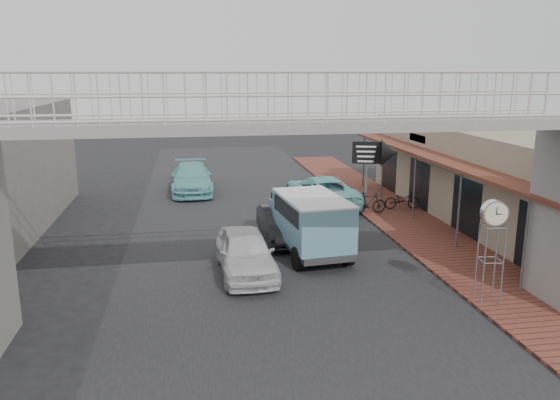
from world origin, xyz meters
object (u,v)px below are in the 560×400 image
object	(u,v)px
street_clock	(494,218)
arrow_sign	(386,154)
dark_sedan	(280,224)
angkot_far	(192,178)
white_hatchback	(246,252)
motorcycle_far	(369,203)
angkot_curb	(321,191)
angkot_van	(310,217)
motorcycle_near	(402,200)

from	to	relation	value
street_clock	arrow_sign	distance (m)	9.80
dark_sedan	angkot_far	bearing A→B (deg)	108.24
white_hatchback	motorcycle_far	world-z (taller)	white_hatchback
dark_sedan	arrow_sign	size ratio (longest dim) A/B	1.15
angkot_curb	arrow_sign	distance (m)	3.83
dark_sedan	angkot_van	size ratio (longest dim) A/B	0.85
angkot_van	arrow_sign	distance (m)	6.68
white_hatchback	motorcycle_near	size ratio (longest dim) A/B	2.54
angkot_far	motorcycle_far	size ratio (longest dim) A/B	3.23
motorcycle_far	angkot_van	bearing A→B (deg)	141.86
angkot_far	street_clock	xyz separation A→B (m)	(7.98, -16.13, 1.75)
white_hatchback	street_clock	xyz separation A→B (m)	(6.39, -3.46, 1.79)
white_hatchback	angkot_far	world-z (taller)	angkot_far
white_hatchback	dark_sedan	bearing A→B (deg)	61.53
street_clock	white_hatchback	bearing A→B (deg)	160.01
white_hatchback	angkot_far	distance (m)	12.77
white_hatchback	motorcycle_far	distance (m)	8.92
motorcycle_near	street_clock	distance (m)	10.68
dark_sedan	motorcycle_near	xyz separation A→B (m)	(6.34, 3.52, -0.10)
street_clock	arrow_sign	world-z (taller)	arrow_sign
angkot_curb	angkot_van	xyz separation A→B (m)	(-2.11, -6.94, 0.62)
motorcycle_near	motorcycle_far	distance (m)	1.87
angkot_curb	arrow_sign	size ratio (longest dim) A/B	1.58
dark_sedan	motorcycle_far	bearing A→B (deg)	32.19
street_clock	angkot_curb	bearing A→B (deg)	107.17
angkot_far	street_clock	distance (m)	18.08
motorcycle_far	dark_sedan	bearing A→B (deg)	123.49
angkot_curb	angkot_far	size ratio (longest dim) A/B	1.02
white_hatchback	angkot_curb	xyz separation A→B (m)	(4.55, 8.51, 0.02)
street_clock	arrow_sign	xyz separation A→B (m)	(0.52, 9.78, 0.30)
white_hatchback	angkot_far	bearing A→B (deg)	95.18
angkot_van	motorcycle_near	distance (m)	7.77
angkot_curb	motorcycle_far	xyz separation A→B (m)	(1.68, -2.13, -0.15)
angkot_far	street_clock	size ratio (longest dim) A/B	1.80
motorcycle_near	arrow_sign	bearing A→B (deg)	122.34
angkot_curb	angkot_van	world-z (taller)	angkot_van
white_hatchback	dark_sedan	distance (m)	3.78
angkot_van	street_clock	distance (m)	6.50
motorcycle_near	street_clock	xyz separation A→B (m)	(-1.64, -10.37, 1.97)
angkot_van	motorcycle_far	size ratio (longest dim) A/B	2.83
angkot_curb	street_clock	world-z (taller)	street_clock
angkot_curb	motorcycle_far	bearing A→B (deg)	122.55
street_clock	arrow_sign	size ratio (longest dim) A/B	0.87
white_hatchback	angkot_van	xyz separation A→B (m)	(2.44, 1.57, 0.64)
angkot_far	angkot_van	distance (m)	11.83
dark_sedan	street_clock	xyz separation A→B (m)	(4.71, -6.85, 1.87)
dark_sedan	angkot_curb	world-z (taller)	angkot_curb
white_hatchback	angkot_curb	bearing A→B (deg)	59.89
angkot_van	arrow_sign	world-z (taller)	arrow_sign
angkot_van	street_clock	xyz separation A→B (m)	(3.95, -5.03, 1.14)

